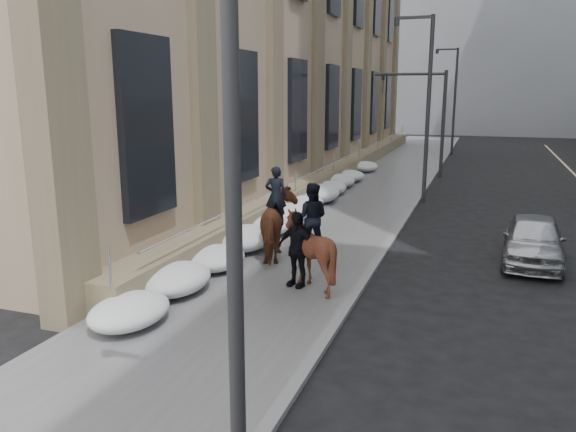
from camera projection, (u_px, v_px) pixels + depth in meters
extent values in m
plane|color=black|center=(232.00, 304.00, 13.14)|extent=(140.00, 140.00, 0.00)
cube|color=#58585A|center=(338.00, 215.00, 22.34)|extent=(5.00, 80.00, 0.12)
cube|color=slate|center=(404.00, 220.00, 21.49)|extent=(0.24, 80.00, 0.12)
cube|color=tan|center=(294.00, 15.00, 31.30)|extent=(5.00, 44.00, 18.00)
cube|color=#716549|center=(343.00, 170.00, 32.18)|extent=(1.10, 44.00, 0.90)
cylinder|color=silver|center=(351.00, 154.00, 31.84)|extent=(0.06, 42.00, 0.06)
cube|color=#716549|center=(270.00, 5.00, 21.50)|extent=(0.70, 1.20, 16.20)
cube|color=black|center=(298.00, 111.00, 25.11)|extent=(0.20, 2.20, 4.50)
cube|color=slate|center=(483.00, 9.00, 64.02)|extent=(30.00, 12.00, 28.00)
cube|color=gray|center=(407.00, 53.00, 79.17)|extent=(24.00, 12.00, 20.00)
cylinder|color=#2D2D30|center=(233.00, 180.00, 5.81)|extent=(0.18, 0.18, 8.00)
cylinder|color=#2D2D30|center=(428.00, 112.00, 24.22)|extent=(0.18, 0.18, 8.00)
cube|color=#2D2D30|center=(414.00, 17.00, 23.62)|extent=(1.60, 0.15, 0.12)
cylinder|color=#2D2D30|center=(397.00, 22.00, 23.88)|extent=(0.24, 0.24, 0.30)
cylinder|color=#2D2D30|center=(455.00, 102.00, 42.63)|extent=(0.18, 0.18, 8.00)
cube|color=#2D2D30|center=(447.00, 49.00, 42.03)|extent=(1.60, 0.15, 0.12)
cylinder|color=#2D2D30|center=(437.00, 52.00, 42.29)|extent=(0.24, 0.24, 0.30)
cylinder|color=#2D2D30|center=(443.00, 125.00, 31.77)|extent=(0.20, 0.20, 6.00)
cylinder|color=#2D2D30|center=(410.00, 74.00, 31.80)|extent=(4.00, 0.16, 0.16)
imported|color=black|center=(383.00, 83.00, 32.40)|extent=(0.18, 0.22, 1.10)
ellipsoid|color=silver|center=(177.00, 279.00, 13.51)|extent=(1.50, 2.10, 0.68)
ellipsoid|color=silver|center=(245.00, 238.00, 17.17)|extent=(1.60, 2.20, 0.72)
ellipsoid|color=silver|center=(286.00, 213.00, 20.90)|extent=(1.40, 2.00, 0.64)
ellipsoid|color=silver|center=(320.00, 193.00, 24.52)|extent=(1.70, 2.30, 0.76)
ellipsoid|color=silver|center=(340.00, 181.00, 28.24)|extent=(1.50, 2.10, 0.66)
imported|color=#472515|center=(280.00, 224.00, 16.22)|extent=(1.76, 2.57, 1.99)
imported|color=black|center=(281.00, 196.00, 16.18)|extent=(0.73, 0.59, 1.72)
imported|color=#441F13|center=(309.00, 250.00, 13.83)|extent=(1.74, 1.89, 1.85)
imported|color=black|center=(311.00, 217.00, 13.80)|extent=(0.93, 0.77, 1.73)
imported|color=black|center=(297.00, 249.00, 13.85)|extent=(1.20, 0.75, 1.91)
imported|color=#9B9EA3|center=(533.00, 239.00, 16.21)|extent=(1.89, 4.16, 1.39)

